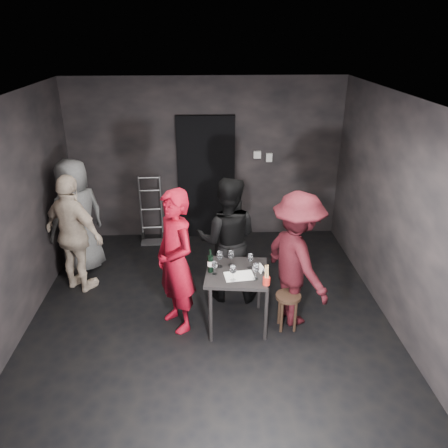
{
  "coord_description": "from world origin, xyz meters",
  "views": [
    {
      "loc": [
        -0.03,
        -4.57,
        3.39
      ],
      "look_at": [
        0.19,
        0.25,
        1.2
      ],
      "focal_mm": 35.0,
      "sensor_mm": 36.0,
      "label": 1
    }
  ],
  "objects_px": {
    "hand_truck": "(152,230)",
    "woman_black": "(227,232)",
    "tasting_table": "(237,279)",
    "bystander_cream": "(73,228)",
    "server_red": "(175,250)",
    "man_maroon": "(297,252)",
    "stool": "(288,303)",
    "wine_bottle": "(210,263)",
    "breadstick_cup": "(267,275)",
    "bystander_grey": "(76,209)"
  },
  "relations": [
    {
      "from": "server_red",
      "to": "bystander_cream",
      "type": "bearing_deg",
      "value": -155.66
    },
    {
      "from": "hand_truck",
      "to": "breadstick_cup",
      "type": "distance_m",
      "value": 3.17
    },
    {
      "from": "bystander_cream",
      "to": "server_red",
      "type": "bearing_deg",
      "value": 178.37
    },
    {
      "from": "tasting_table",
      "to": "bystander_cream",
      "type": "height_order",
      "value": "bystander_cream"
    },
    {
      "from": "stool",
      "to": "woman_black",
      "type": "height_order",
      "value": "woman_black"
    },
    {
      "from": "stool",
      "to": "woman_black",
      "type": "xyz_separation_m",
      "value": [
        -0.69,
        0.75,
        0.6
      ]
    },
    {
      "from": "bystander_cream",
      "to": "tasting_table",
      "type": "bearing_deg",
      "value": -172.43
    },
    {
      "from": "hand_truck",
      "to": "bystander_grey",
      "type": "relative_size",
      "value": 0.58
    },
    {
      "from": "server_red",
      "to": "woman_black",
      "type": "xyz_separation_m",
      "value": [
        0.64,
        0.62,
        -0.08
      ]
    },
    {
      "from": "server_red",
      "to": "breadstick_cup",
      "type": "bearing_deg",
      "value": 39.8
    },
    {
      "from": "bystander_cream",
      "to": "bystander_grey",
      "type": "distance_m",
      "value": 0.56
    },
    {
      "from": "man_maroon",
      "to": "wine_bottle",
      "type": "bearing_deg",
      "value": 69.04
    },
    {
      "from": "man_maroon",
      "to": "tasting_table",
      "type": "bearing_deg",
      "value": 71.42
    },
    {
      "from": "server_red",
      "to": "bystander_cream",
      "type": "relative_size",
      "value": 1.12
    },
    {
      "from": "stool",
      "to": "wine_bottle",
      "type": "relative_size",
      "value": 1.63
    },
    {
      "from": "stool",
      "to": "bystander_grey",
      "type": "xyz_separation_m",
      "value": [
        -2.84,
        1.58,
        0.63
      ]
    },
    {
      "from": "tasting_table",
      "to": "wine_bottle",
      "type": "height_order",
      "value": "wine_bottle"
    },
    {
      "from": "tasting_table",
      "to": "server_red",
      "type": "bearing_deg",
      "value": 178.48
    },
    {
      "from": "woman_black",
      "to": "man_maroon",
      "type": "bearing_deg",
      "value": 151.03
    },
    {
      "from": "hand_truck",
      "to": "server_red",
      "type": "bearing_deg",
      "value": -79.11
    },
    {
      "from": "hand_truck",
      "to": "woman_black",
      "type": "distance_m",
      "value": 2.23
    },
    {
      "from": "woman_black",
      "to": "wine_bottle",
      "type": "distance_m",
      "value": 0.68
    },
    {
      "from": "bystander_cream",
      "to": "wine_bottle",
      "type": "height_order",
      "value": "bystander_cream"
    },
    {
      "from": "stool",
      "to": "bystander_grey",
      "type": "relative_size",
      "value": 0.24
    },
    {
      "from": "hand_truck",
      "to": "server_red",
      "type": "distance_m",
      "value": 2.55
    },
    {
      "from": "tasting_table",
      "to": "hand_truck",
      "type": "bearing_deg",
      "value": 118.17
    },
    {
      "from": "tasting_table",
      "to": "breadstick_cup",
      "type": "bearing_deg",
      "value": -44.06
    },
    {
      "from": "hand_truck",
      "to": "bystander_cream",
      "type": "distance_m",
      "value": 1.82
    },
    {
      "from": "man_maroon",
      "to": "bystander_grey",
      "type": "height_order",
      "value": "bystander_grey"
    },
    {
      "from": "server_red",
      "to": "breadstick_cup",
      "type": "xyz_separation_m",
      "value": [
        1.02,
        -0.32,
        -0.18
      ]
    },
    {
      "from": "woman_black",
      "to": "breadstick_cup",
      "type": "height_order",
      "value": "woman_black"
    },
    {
      "from": "hand_truck",
      "to": "bystander_grey",
      "type": "xyz_separation_m",
      "value": [
        -0.96,
        -0.9,
        0.77
      ]
    },
    {
      "from": "wine_bottle",
      "to": "bystander_grey",
      "type": "bearing_deg",
      "value": 142.67
    },
    {
      "from": "man_maroon",
      "to": "wine_bottle",
      "type": "relative_size",
      "value": 6.64
    },
    {
      "from": "hand_truck",
      "to": "wine_bottle",
      "type": "bearing_deg",
      "value": -70.22
    },
    {
      "from": "woman_black",
      "to": "wine_bottle",
      "type": "bearing_deg",
      "value": 76.29
    },
    {
      "from": "bystander_cream",
      "to": "man_maroon",
      "type": "bearing_deg",
      "value": -165.65
    },
    {
      "from": "woman_black",
      "to": "bystander_cream",
      "type": "distance_m",
      "value": 2.07
    },
    {
      "from": "hand_truck",
      "to": "breadstick_cup",
      "type": "bearing_deg",
      "value": -61.75
    },
    {
      "from": "stool",
      "to": "breadstick_cup",
      "type": "relative_size",
      "value": 1.83
    },
    {
      "from": "stool",
      "to": "bystander_cream",
      "type": "distance_m",
      "value": 2.98
    },
    {
      "from": "hand_truck",
      "to": "man_maroon",
      "type": "height_order",
      "value": "man_maroon"
    },
    {
      "from": "woman_black",
      "to": "breadstick_cup",
      "type": "relative_size",
      "value": 7.5
    },
    {
      "from": "breadstick_cup",
      "to": "stool",
      "type": "bearing_deg",
      "value": 32.36
    },
    {
      "from": "hand_truck",
      "to": "stool",
      "type": "height_order",
      "value": "hand_truck"
    },
    {
      "from": "woman_black",
      "to": "bystander_grey",
      "type": "relative_size",
      "value": 0.98
    },
    {
      "from": "bystander_grey",
      "to": "wine_bottle",
      "type": "bearing_deg",
      "value": 98.62
    },
    {
      "from": "woman_black",
      "to": "hand_truck",
      "type": "bearing_deg",
      "value": -48.85
    },
    {
      "from": "hand_truck",
      "to": "bystander_grey",
      "type": "bearing_deg",
      "value": -139.18
    },
    {
      "from": "woman_black",
      "to": "wine_bottle",
      "type": "height_order",
      "value": "woman_black"
    }
  ]
}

